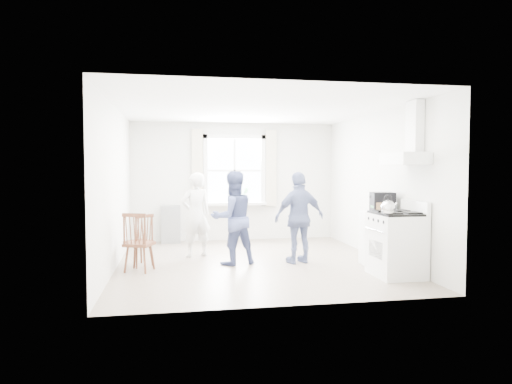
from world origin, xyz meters
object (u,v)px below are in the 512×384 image
stereo_stack (382,202)px  person_mid (233,218)px  gas_stove (396,244)px  person_right (299,218)px  windsor_chair_a (142,234)px  person_left (196,215)px  low_cabinet (380,239)px  windsor_chair_b (136,236)px

stereo_stack → person_mid: bearing=165.2°
stereo_stack → gas_stove: bearing=-96.8°
stereo_stack → person_right: person_right is taller
windsor_chair_a → person_mid: bearing=-3.1°
person_left → person_mid: 0.97m
windsor_chair_a → person_left: (0.90, 0.71, 0.24)m
windsor_chair_a → person_right: bearing=-3.9°
gas_stove → low_cabinet: size_ratio=1.24×
person_left → stereo_stack: bearing=137.3°
person_left → windsor_chair_a: bearing=21.2°
windsor_chair_a → low_cabinet: bearing=-9.5°
gas_stove → low_cabinet: (0.07, 0.70, -0.03)m
windsor_chair_a → windsor_chair_b: windsor_chair_b is taller
stereo_stack → person_right: bearing=157.0°
windsor_chair_b → person_mid: 1.58m
person_mid → person_right: size_ratio=1.01×
gas_stove → person_left: bearing=144.3°
stereo_stack → windsor_chair_b: 3.93m
windsor_chair_b → stereo_stack: bearing=-4.1°
low_cabinet → windsor_chair_a: size_ratio=1.04×
gas_stove → stereo_stack: (0.08, 0.64, 0.57)m
stereo_stack → windsor_chair_b: size_ratio=0.43×
person_mid → person_right: bearing=158.6°
stereo_stack → person_mid: person_mid is taller
stereo_stack → windsor_chair_a: 3.93m
person_mid → stereo_stack: bearing=148.7°
low_cabinet → windsor_chair_b: size_ratio=0.97×
stereo_stack → person_mid: 2.45m
gas_stove → windsor_chair_b: 3.92m
low_cabinet → person_mid: person_mid is taller
person_left → person_right: 1.91m
person_right → low_cabinet: bearing=146.3°
gas_stove → person_right: size_ratio=0.73×
windsor_chair_a → person_left: bearing=38.2°
low_cabinet → person_mid: size_ratio=0.58×
gas_stove → low_cabinet: 0.70m
person_left → person_right: person_right is taller
windsor_chair_b → person_mid: (1.53, 0.34, 0.21)m
windsor_chair_b → person_right: size_ratio=0.60×
windsor_chair_a → person_right: person_right is taller
windsor_chair_b → gas_stove: bearing=-13.6°
low_cabinet → person_left: size_ratio=0.59×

